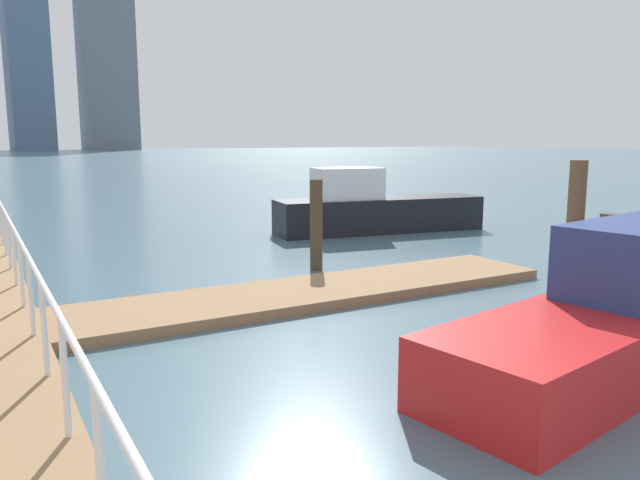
# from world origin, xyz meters

# --- Properties ---
(ground_plane) EXTENTS (300.00, 300.00, 0.00)m
(ground_plane) POSITION_xyz_m (0.00, 20.00, 0.00)
(ground_plane) COLOR #476675
(floating_dock) EXTENTS (10.05, 2.00, 0.18)m
(floating_dock) POSITION_xyz_m (1.53, 9.53, 0.09)
(floating_dock) COLOR #93704C
(floating_dock) RESTS_ON ground_plane
(boardwalk_railing) EXTENTS (0.06, 26.99, 1.08)m
(boardwalk_railing) POSITION_xyz_m (-3.15, 7.48, 1.23)
(boardwalk_railing) COLOR white
(boardwalk_railing) RESTS_ON boardwalk
(dock_piling_0) EXTENTS (0.28, 0.28, 2.57)m
(dock_piling_0) POSITION_xyz_m (4.98, 6.46, 1.29)
(dock_piling_0) COLOR brown
(dock_piling_0) RESTS_ON ground_plane
(dock_piling_1) EXTENTS (0.29, 0.29, 1.73)m
(dock_piling_1) POSITION_xyz_m (5.22, 6.01, 0.86)
(dock_piling_1) COLOR brown
(dock_piling_1) RESTS_ON ground_plane
(dock_piling_2) EXTENTS (0.28, 0.28, 2.03)m
(dock_piling_2) POSITION_xyz_m (2.92, 11.58, 1.01)
(dock_piling_2) COLOR #473826
(dock_piling_2) RESTS_ON ground_plane
(moored_boat_0) EXTENTS (6.82, 2.58, 2.03)m
(moored_boat_0) POSITION_xyz_m (7.28, 15.65, 0.72)
(moored_boat_0) COLOR black
(moored_boat_0) RESTS_ON ground_plane
(moored_boat_1) EXTENTS (6.41, 2.73, 1.82)m
(moored_boat_1) POSITION_xyz_m (3.57, 4.55, 0.69)
(moored_boat_1) COLOR red
(moored_boat_1) RESTS_ON ground_plane
(skyline_tower_3) EXTENTS (12.24, 14.29, 45.69)m
(skyline_tower_3) POSITION_xyz_m (28.36, 164.39, 22.85)
(skyline_tower_3) COLOR slate
(skyline_tower_3) RESTS_ON ground_plane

